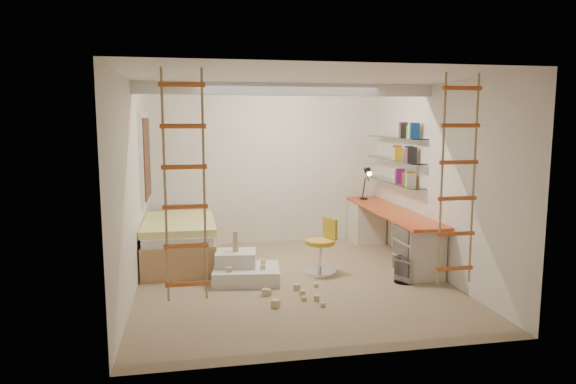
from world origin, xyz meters
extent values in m
plane|color=#92815E|center=(0.00, 0.00, 0.00)|extent=(4.50, 4.50, 0.00)
cube|color=white|center=(0.00, 0.30, 2.52)|extent=(4.00, 0.18, 0.16)
cube|color=white|center=(-1.97, 1.50, 1.55)|extent=(0.06, 1.15, 1.35)
cube|color=#4C2D1E|center=(-1.93, 1.50, 1.55)|extent=(0.02, 1.00, 1.20)
cylinder|color=white|center=(1.43, -0.34, 0.17)|extent=(0.27, 0.27, 0.34)
cube|color=#DD4C1A|center=(1.72, 0.83, 0.73)|extent=(0.55, 2.80, 0.04)
cube|color=beige|center=(1.72, 1.93, 0.35)|extent=(0.52, 0.55, 0.71)
cube|color=beige|center=(1.72, -0.17, 0.35)|extent=(0.52, 0.55, 0.71)
cube|color=#4C4742|center=(1.45, -0.17, 0.61)|extent=(0.02, 0.50, 0.18)
cube|color=#4C4742|center=(1.45, -0.17, 0.39)|extent=(0.02, 0.50, 0.18)
cube|color=#4C4742|center=(1.45, -0.17, 0.17)|extent=(0.02, 0.50, 0.18)
cube|color=white|center=(1.87, 1.13, 1.15)|extent=(0.25, 1.80, 0.01)
cube|color=white|center=(1.87, 1.13, 1.50)|extent=(0.25, 1.80, 0.01)
cube|color=white|center=(1.87, 1.13, 1.85)|extent=(0.25, 1.80, 0.01)
cube|color=#AD7F51|center=(-1.48, 1.23, 0.23)|extent=(1.00, 2.00, 0.45)
cube|color=white|center=(-1.48, 1.23, 0.51)|extent=(0.95, 1.95, 0.12)
cube|color=yellow|center=(-1.48, 1.08, 0.62)|extent=(1.02, 1.60, 0.10)
cube|color=white|center=(-1.48, 2.03, 0.63)|extent=(0.55, 0.35, 0.12)
cylinder|color=black|center=(1.67, 1.98, 0.76)|extent=(0.14, 0.14, 0.02)
cylinder|color=black|center=(1.67, 1.98, 0.95)|extent=(0.02, 0.15, 0.36)
cylinder|color=black|center=(1.67, 1.88, 1.20)|extent=(0.02, 0.27, 0.20)
cone|color=black|center=(1.67, 1.76, 1.25)|extent=(0.12, 0.14, 0.15)
cylinder|color=#FFEABF|center=(1.67, 1.72, 1.22)|extent=(0.08, 0.04, 0.08)
cylinder|color=gold|center=(0.44, 0.23, 0.45)|extent=(0.51, 0.51, 0.06)
cube|color=#B39B22|center=(0.59, 0.28, 0.63)|extent=(0.13, 0.30, 0.29)
cylinder|color=silver|center=(0.44, 0.23, 0.25)|extent=(0.06, 0.06, 0.40)
cylinder|color=silver|center=(0.44, 0.23, 0.02)|extent=(0.58, 0.58, 0.05)
cube|color=silver|center=(-0.60, 0.10, 0.10)|extent=(0.94, 0.78, 0.19)
cube|color=silver|center=(-0.73, 0.21, 0.29)|extent=(0.58, 0.50, 0.19)
cube|color=#CCB284|center=(-0.73, 0.21, 0.42)|extent=(0.09, 0.09, 0.08)
cube|color=#CCB284|center=(-0.73, 0.21, 0.50)|extent=(0.08, 0.08, 0.07)
cube|color=#CCB284|center=(-0.73, 0.21, 0.59)|extent=(0.07, 0.07, 0.12)
cube|color=#CCB284|center=(-0.40, -0.05, 0.22)|extent=(0.06, 0.06, 0.06)
cube|color=#CCB284|center=(-0.36, 0.22, 0.22)|extent=(0.06, 0.06, 0.06)
cube|color=#CCB284|center=(-0.84, -0.08, 0.22)|extent=(0.06, 0.06, 0.06)
cube|color=#CCB284|center=(0.01, -0.59, 0.04)|extent=(0.07, 0.07, 0.07)
cube|color=#CCB284|center=(0.25, -0.33, 0.04)|extent=(0.07, 0.07, 0.07)
cube|color=#CCB284|center=(-0.02, -0.39, 0.04)|extent=(0.07, 0.07, 0.07)
cube|color=#CCB284|center=(-0.40, -0.50, 0.04)|extent=(0.07, 0.07, 0.07)
cube|color=#CCB284|center=(0.13, -0.80, 0.04)|extent=(0.07, 0.07, 0.07)
cube|color=#CCB284|center=(-0.44, -0.52, 0.04)|extent=(0.07, 0.07, 0.07)
cube|color=#CCB284|center=(-0.02, -0.78, 0.04)|extent=(0.07, 0.07, 0.07)
cube|color=#CCB284|center=(0.15, -1.01, 0.04)|extent=(0.07, 0.07, 0.07)
cube|color=#CCB284|center=(-0.38, -0.92, 0.04)|extent=(0.07, 0.07, 0.07)
cube|color=white|center=(1.87, 1.13, 1.27)|extent=(0.14, 0.58, 0.22)
cube|color=orange|center=(1.87, 1.13, 1.62)|extent=(0.14, 0.52, 0.22)
cube|color=#1E722D|center=(1.87, 1.13, 1.97)|extent=(0.14, 0.58, 0.22)
camera|label=1|loc=(-1.30, -6.46, 2.12)|focal=32.00mm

